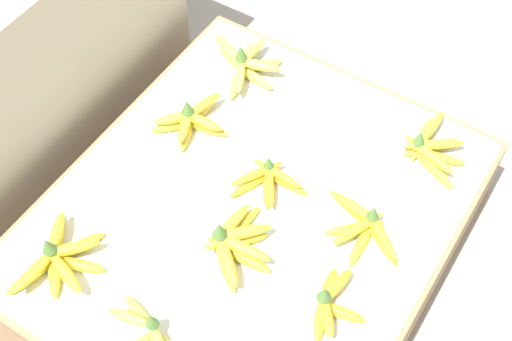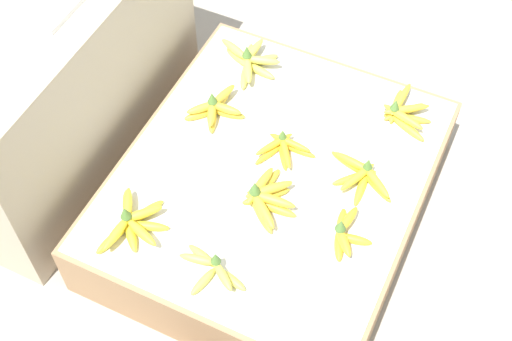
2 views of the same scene
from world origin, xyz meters
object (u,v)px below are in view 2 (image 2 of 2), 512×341
(banana_bunch_middle_left, at_px, (212,269))
(banana_bunch_back_midright, at_px, (215,108))
(banana_bunch_middle_midleft, at_px, (265,198))
(foam_tray_white, at_px, (56,2))
(banana_bunch_front_midleft, at_px, (345,233))
(banana_bunch_back_right, at_px, (250,61))
(banana_bunch_front_midright, at_px, (362,175))
(banana_bunch_front_right, at_px, (403,112))
(banana_bunch_middle_midright, at_px, (283,147))
(banana_bunch_back_left, at_px, (132,222))

(banana_bunch_middle_left, distance_m, banana_bunch_back_midright, 0.64)
(banana_bunch_middle_midleft, xyz_separation_m, foam_tray_white, (0.12, 0.78, 0.43))
(banana_bunch_front_midleft, bearing_deg, banana_bunch_middle_left, 132.42)
(foam_tray_white, bearing_deg, banana_bunch_middle_left, -119.71)
(banana_bunch_back_right, bearing_deg, banana_bunch_front_midleft, -132.74)
(banana_bunch_front_midright, bearing_deg, banana_bunch_front_midleft, -172.77)
(banana_bunch_front_right, xyz_separation_m, banana_bunch_middle_midright, (-0.33, 0.32, -0.00))
(banana_bunch_middle_midleft, xyz_separation_m, banana_bunch_middle_midright, (0.22, 0.03, -0.01))
(banana_bunch_middle_midleft, xyz_separation_m, banana_bunch_back_left, (-0.26, 0.34, -0.00))
(banana_bunch_front_right, xyz_separation_m, banana_bunch_middle_left, (-0.85, 0.32, 0.00))
(banana_bunch_front_midright, relative_size, banana_bunch_middle_midleft, 1.03)
(banana_bunch_front_midleft, bearing_deg, banana_bunch_back_left, 111.96)
(banana_bunch_back_left, bearing_deg, foam_tray_white, 48.84)
(banana_bunch_front_midleft, relative_size, banana_bunch_middle_midright, 1.04)
(banana_bunch_front_midright, relative_size, banana_bunch_back_left, 0.98)
(banana_bunch_middle_midleft, relative_size, banana_bunch_back_right, 0.97)
(banana_bunch_front_midleft, distance_m, foam_tray_white, 1.15)
(banana_bunch_back_left, bearing_deg, banana_bunch_middle_midleft, -52.53)
(banana_bunch_middle_midright, bearing_deg, banana_bunch_front_midright, -89.28)
(banana_bunch_front_right, relative_size, banana_bunch_back_left, 0.83)
(banana_bunch_front_midright, distance_m, banana_bunch_back_left, 0.76)
(banana_bunch_front_midleft, distance_m, banana_bunch_middle_midright, 0.39)
(banana_bunch_back_midright, bearing_deg, banana_bunch_front_midleft, -115.16)
(banana_bunch_front_midright, bearing_deg, banana_bunch_middle_left, 151.19)
(banana_bunch_middle_left, relative_size, foam_tray_white, 0.94)
(foam_tray_white, bearing_deg, banana_bunch_front_right, -68.59)
(banana_bunch_middle_left, relative_size, banana_bunch_back_left, 0.87)
(banana_bunch_front_midright, distance_m, banana_bunch_back_midright, 0.57)
(banana_bunch_front_midright, bearing_deg, foam_tray_white, 95.39)
(banana_bunch_front_right, bearing_deg, banana_bunch_front_midright, 173.67)
(banana_bunch_front_right, distance_m, banana_bunch_middle_midleft, 0.61)
(banana_bunch_front_midright, relative_size, banana_bunch_back_right, 1.00)
(banana_bunch_middle_midright, bearing_deg, banana_bunch_back_midright, 79.65)
(banana_bunch_back_midright, bearing_deg, banana_bunch_front_midright, -94.90)
(banana_bunch_front_midleft, distance_m, banana_bunch_middle_left, 0.43)
(banana_bunch_front_midright, xyz_separation_m, banana_bunch_front_right, (0.32, -0.04, 0.00))
(banana_bunch_front_right, height_order, banana_bunch_middle_left, banana_bunch_front_right)
(banana_bunch_front_midright, height_order, banana_bunch_middle_midleft, banana_bunch_middle_midleft)
(banana_bunch_front_midleft, height_order, banana_bunch_front_right, banana_bunch_front_midleft)
(banana_bunch_front_midleft, bearing_deg, banana_bunch_back_midright, 64.84)
(banana_bunch_front_midright, height_order, banana_bunch_back_right, banana_bunch_back_right)
(banana_bunch_front_midright, bearing_deg, banana_bunch_middle_midleft, 131.59)
(banana_bunch_front_midright, xyz_separation_m, banana_bunch_middle_midright, (-0.00, 0.28, -0.00))
(banana_bunch_back_left, bearing_deg, banana_bunch_front_midright, -50.73)
(banana_bunch_front_midright, bearing_deg, banana_bunch_front_right, -6.33)
(banana_bunch_front_right, xyz_separation_m, banana_bunch_middle_midleft, (-0.54, 0.29, 0.01))
(banana_bunch_back_midright, distance_m, banana_bunch_back_right, 0.27)
(banana_bunch_back_left, distance_m, banana_bunch_back_right, 0.80)
(banana_bunch_back_midright, bearing_deg, banana_bunch_back_left, 177.82)
(banana_bunch_middle_left, relative_size, banana_bunch_back_right, 0.90)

